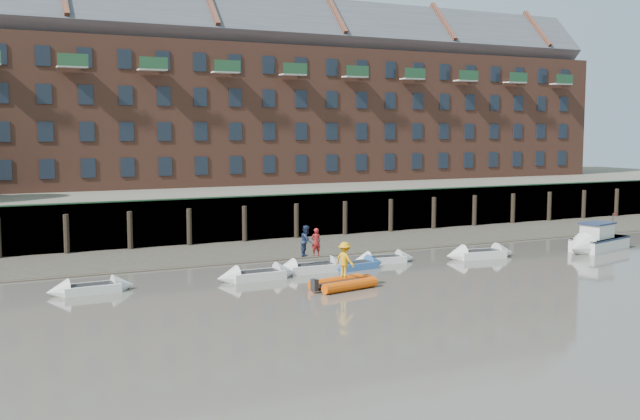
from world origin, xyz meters
TOP-DOWN VIEW (x-y plane):
  - ground at (0.00, 0.00)m, footprint 220.00×220.00m
  - foreshore at (0.00, 18.00)m, footprint 110.00×8.00m
  - mud_band at (0.00, 14.60)m, footprint 110.00×1.60m
  - river_wall at (-0.00, 22.38)m, footprint 110.00×1.23m
  - bank_terrace at (0.00, 36.00)m, footprint 110.00×28.00m
  - apartment_terrace at (-0.00, 36.99)m, footprint 80.60×15.56m
  - rowboat_0 at (-14.40, 9.53)m, footprint 4.26×1.43m
  - rowboat_2 at (-5.92, 9.08)m, footprint 4.50×1.38m
  - rowboat_3 at (-2.36, 9.67)m, footprint 4.57×1.53m
  - rowboat_4 at (0.19, 9.46)m, footprint 4.07×1.68m
  - rowboat_5 at (2.73, 10.52)m, footprint 4.04×1.54m
  - rowboat_6 at (9.00, 9.38)m, footprint 4.84×1.88m
  - rib_tender at (-2.74, 5.05)m, footprint 3.60×2.24m
  - motor_launch at (17.16, 8.20)m, footprint 6.07×3.36m
  - person_rower_a at (-2.15, 9.73)m, footprint 0.59×0.40m
  - person_rower_b at (-2.65, 9.90)m, footprint 1.04×1.07m
  - person_rib_crew at (-2.79, 5.01)m, footprint 1.01×1.31m

SIDE VIEW (x-z plane):
  - ground at x=0.00m, z-range 0.00..0.00m
  - foreshore at x=0.00m, z-range -0.25..0.25m
  - mud_band at x=0.00m, z-range -0.05..0.05m
  - rowboat_5 at x=2.73m, z-range -0.37..0.78m
  - rowboat_4 at x=0.19m, z-range -0.37..0.78m
  - rowboat_0 at x=-14.40m, z-range -0.39..0.83m
  - rowboat_2 at x=-5.92m, z-range -0.42..0.88m
  - rowboat_3 at x=-2.36m, z-range -0.42..0.89m
  - rowboat_6 at x=9.00m, z-range -0.44..0.93m
  - rib_tender at x=-2.74m, z-range -0.04..0.57m
  - motor_launch at x=17.16m, z-range -0.58..1.80m
  - person_rib_crew at x=-2.79m, z-range 0.57..2.36m
  - river_wall at x=0.00m, z-range -0.06..3.24m
  - bank_terrace at x=0.00m, z-range 0.00..3.20m
  - person_rower_a at x=-2.15m, z-range 0.88..2.46m
  - person_rower_b at x=-2.65m, z-range 0.88..2.63m
  - apartment_terrace at x=0.00m, z-range 2.34..23.31m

